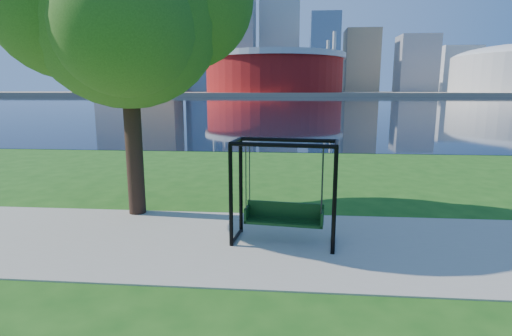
# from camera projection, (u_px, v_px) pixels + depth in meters

# --- Properties ---
(ground) EXTENTS (900.00, 900.00, 0.00)m
(ground) POSITION_uv_depth(u_px,v_px,m) (257.00, 235.00, 8.84)
(ground) COLOR #1E5114
(ground) RESTS_ON ground
(path) EXTENTS (120.00, 4.00, 0.03)m
(path) POSITION_uv_depth(u_px,v_px,m) (255.00, 243.00, 8.35)
(path) COLOR #9E937F
(path) RESTS_ON ground
(river) EXTENTS (900.00, 180.00, 0.02)m
(river) POSITION_uv_depth(u_px,v_px,m) (289.00, 102.00, 108.57)
(river) COLOR black
(river) RESTS_ON ground
(far_bank) EXTENTS (900.00, 228.00, 2.00)m
(far_bank) POSITION_uv_depth(u_px,v_px,m) (291.00, 93.00, 307.83)
(far_bank) COLOR #937F60
(far_bank) RESTS_ON ground
(stadium) EXTENTS (83.00, 83.00, 32.00)m
(stadium) POSITION_uv_depth(u_px,v_px,m) (274.00, 71.00, 236.75)
(stadium) COLOR maroon
(stadium) RESTS_ON far_bank
(skyline) EXTENTS (392.00, 66.00, 96.50)m
(skyline) POSITION_uv_depth(u_px,v_px,m) (286.00, 48.00, 314.62)
(skyline) COLOR gray
(skyline) RESTS_ON far_bank
(swing) EXTENTS (2.22, 1.16, 2.17)m
(swing) POSITION_uv_depth(u_px,v_px,m) (284.00, 194.00, 8.21)
(swing) COLOR black
(swing) RESTS_ON ground
(park_tree) EXTENTS (5.98, 5.40, 7.43)m
(park_tree) POSITION_uv_depth(u_px,v_px,m) (124.00, 5.00, 9.47)
(park_tree) COLOR black
(park_tree) RESTS_ON ground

